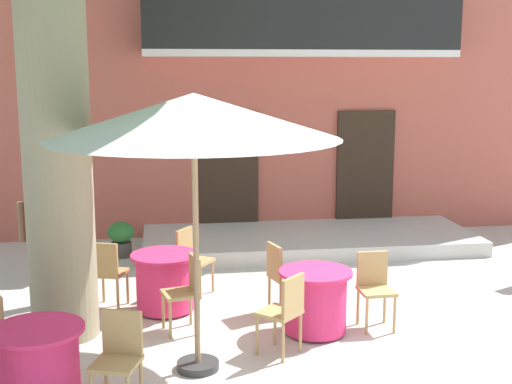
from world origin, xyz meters
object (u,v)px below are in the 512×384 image
(cafe_umbrella, at_px, (194,118))
(ground_planter_left, at_px, (121,237))
(cafe_chair_near_tree_0, at_px, (285,309))
(cafe_table_front, at_px, (39,366))
(cafe_chair_near_tree_2, at_px, (282,273))
(cafe_chair_middle_2, at_px, (191,256))
(cafe_chair_front_1, at_px, (10,327))
(cafe_chair_middle_0, at_px, (107,270))
(cafe_table_near_tree, at_px, (315,301))
(pedestrian_near_entrance, at_px, (40,237))
(cafe_table_middle, at_px, (165,282))
(cafe_chair_front_0, at_px, (119,354))
(cafe_chair_near_tree_1, at_px, (375,284))
(cafe_chair_middle_1, at_px, (186,288))

(cafe_umbrella, distance_m, ground_planter_left, 5.13)
(cafe_umbrella, bearing_deg, cafe_chair_near_tree_0, 12.80)
(cafe_table_front, bearing_deg, cafe_chair_near_tree_2, 38.26)
(cafe_chair_middle_2, bearing_deg, cafe_chair_front_1, -128.93)
(cafe_chair_middle_0, bearing_deg, ground_planter_left, 89.26)
(cafe_table_near_tree, height_order, pedestrian_near_entrance, pedestrian_near_entrance)
(cafe_table_middle, relative_size, cafe_table_front, 1.00)
(ground_planter_left, bearing_deg, cafe_chair_front_0, -87.06)
(cafe_table_middle, relative_size, cafe_chair_front_1, 0.95)
(cafe_chair_near_tree_0, bearing_deg, ground_planter_left, 114.81)
(cafe_chair_middle_2, distance_m, ground_planter_left, 2.31)
(cafe_chair_front_0, bearing_deg, cafe_chair_near_tree_1, 29.10)
(cafe_table_middle, relative_size, cafe_chair_front_0, 0.95)
(cafe_chair_near_tree_0, bearing_deg, cafe_chair_middle_2, 112.17)
(cafe_table_front, bearing_deg, cafe_table_near_tree, 25.33)
(cafe_chair_front_1, relative_size, pedestrian_near_entrance, 0.55)
(cafe_table_middle, relative_size, cafe_umbrella, 0.30)
(ground_planter_left, bearing_deg, cafe_chair_middle_0, -90.74)
(cafe_chair_middle_0, xyz_separation_m, cafe_chair_front_1, (-0.82, -1.88, 0.00))
(cafe_table_near_tree, distance_m, cafe_chair_front_1, 3.38)
(cafe_chair_middle_0, height_order, cafe_chair_middle_1, same)
(cafe_table_middle, distance_m, ground_planter_left, 2.79)
(cafe_chair_middle_0, bearing_deg, cafe_table_front, -99.82)
(cafe_chair_near_tree_0, xyz_separation_m, cafe_chair_front_1, (-2.82, -0.14, 0.00))
(cafe_chair_middle_0, height_order, cafe_chair_front_0, same)
(cafe_chair_near_tree_2, bearing_deg, cafe_table_middle, 169.24)
(cafe_chair_near_tree_2, bearing_deg, cafe_table_front, -141.74)
(cafe_chair_near_tree_1, height_order, pedestrian_near_entrance, pedestrian_near_entrance)
(cafe_table_middle, relative_size, pedestrian_near_entrance, 0.52)
(cafe_chair_middle_1, relative_size, cafe_table_front, 1.05)
(cafe_table_near_tree, relative_size, cafe_chair_front_0, 0.95)
(cafe_chair_middle_0, xyz_separation_m, cafe_chair_middle_1, (0.98, -0.88, 0.00))
(cafe_chair_near_tree_0, distance_m, cafe_umbrella, 2.30)
(cafe_chair_front_0, xyz_separation_m, cafe_umbrella, (0.75, 0.73, 2.08))
(cafe_chair_near_tree_1, height_order, cafe_chair_front_0, same)
(cafe_chair_near_tree_1, distance_m, cafe_chair_middle_0, 3.39)
(cafe_chair_front_0, bearing_deg, pedestrian_near_entrance, 111.55)
(cafe_chair_middle_2, distance_m, cafe_umbrella, 3.21)
(cafe_chair_near_tree_2, height_order, cafe_chair_middle_0, same)
(cafe_table_near_tree, relative_size, cafe_table_middle, 1.00)
(cafe_table_middle, bearing_deg, cafe_chair_near_tree_1, -19.63)
(cafe_table_middle, height_order, cafe_chair_middle_0, cafe_chair_middle_0)
(cafe_table_near_tree, bearing_deg, cafe_chair_near_tree_1, 7.01)
(cafe_chair_near_tree_0, bearing_deg, cafe_table_middle, 129.00)
(cafe_umbrella, height_order, pedestrian_near_entrance, cafe_umbrella)
(cafe_table_middle, bearing_deg, cafe_table_front, -116.42)
(cafe_chair_near_tree_0, distance_m, cafe_table_front, 2.57)
(cafe_chair_middle_2, height_order, cafe_chair_front_0, same)
(cafe_chair_near_tree_2, bearing_deg, cafe_chair_near_tree_0, -98.66)
(ground_planter_left, xyz_separation_m, pedestrian_near_entrance, (-0.88, -2.31, 0.61))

